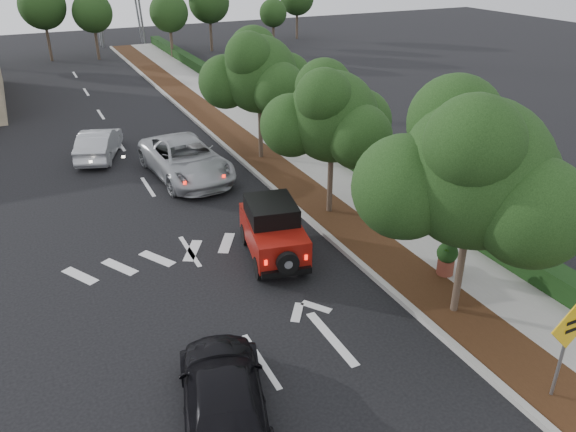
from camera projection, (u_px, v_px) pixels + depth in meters
ground at (261, 361)px, 13.82m from camera, size 120.00×120.00×0.00m
curb at (249, 168)px, 25.26m from camera, size 0.20×70.00×0.15m
planting_strip at (270, 165)px, 25.66m from camera, size 1.80×70.00×0.12m
sidewalk at (307, 158)px, 26.40m from camera, size 2.00×70.00×0.12m
hedge at (333, 147)px, 26.79m from camera, size 0.80×70.00×0.80m
transmission_tower at (123, 45)px, 54.89m from camera, size 7.00×4.00×28.00m
street_tree_near at (453, 313)px, 15.60m from camera, size 3.80×3.80×5.92m
street_tree_mid at (329, 213)px, 21.25m from camera, size 3.20×3.20×5.32m
street_tree_far at (261, 159)px, 26.49m from camera, size 3.40×3.40×5.62m
red_jeep at (272, 229)px, 18.06m from camera, size 2.23×3.81×1.87m
silver_suv_ahead at (186, 159)px, 24.14m from camera, size 3.16×6.08×1.64m
black_suv_oncoming at (223, 395)px, 11.89m from camera, size 2.92×4.79×1.30m
silver_sedan_oncoming at (99, 144)px, 26.38m from camera, size 2.80×4.42×1.37m
speed_hump_sign at (568, 337)px, 11.91m from camera, size 1.18×0.10×2.51m
terracotta_planter at (447, 256)px, 16.94m from camera, size 0.64×0.64×1.11m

